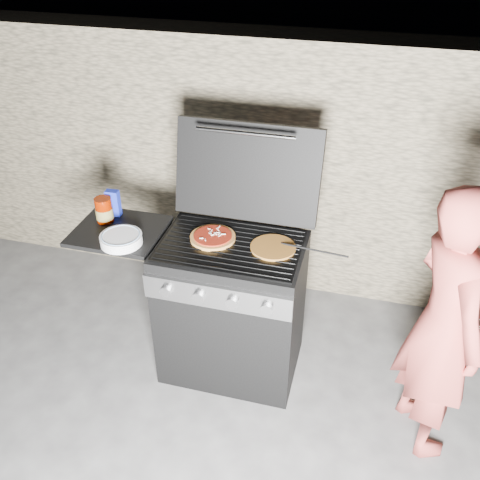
% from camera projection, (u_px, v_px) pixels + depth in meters
% --- Properties ---
extents(ground, '(50.00, 50.00, 0.00)m').
position_uv_depth(ground, '(232.00, 362.00, 3.42)').
color(ground, '#3F3E3E').
extents(stone_wall, '(8.00, 0.35, 1.80)m').
position_uv_depth(stone_wall, '(271.00, 166.00, 3.77)').
color(stone_wall, gray).
rests_on(stone_wall, ground).
extents(gas_grill, '(1.34, 0.79, 0.91)m').
position_uv_depth(gas_grill, '(192.00, 301.00, 3.22)').
color(gas_grill, black).
rests_on(gas_grill, ground).
extents(pizza_topped, '(0.33, 0.33, 0.03)m').
position_uv_depth(pizza_topped, '(213.00, 237.00, 2.95)').
color(pizza_topped, tan).
rests_on(pizza_topped, gas_grill).
extents(pizza_plain, '(0.32, 0.32, 0.01)m').
position_uv_depth(pizza_plain, '(273.00, 247.00, 2.88)').
color(pizza_plain, '#B77629').
rests_on(pizza_plain, gas_grill).
extents(sauce_jar, '(0.12, 0.12, 0.15)m').
position_uv_depth(sauce_jar, '(104.00, 210.00, 3.09)').
color(sauce_jar, '#721600').
rests_on(sauce_jar, gas_grill).
extents(blue_carton, '(0.08, 0.05, 0.16)m').
position_uv_depth(blue_carton, '(113.00, 203.00, 3.15)').
color(blue_carton, '#1626AC').
rests_on(blue_carton, gas_grill).
extents(plate_stack, '(0.26, 0.26, 0.05)m').
position_uv_depth(plate_stack, '(121.00, 239.00, 2.93)').
color(plate_stack, white).
rests_on(plate_stack, gas_grill).
extents(person, '(0.56, 0.66, 1.53)m').
position_uv_depth(person, '(444.00, 326.00, 2.59)').
color(person, '#B1433C').
rests_on(person, ground).
extents(tongs, '(0.37, 0.15, 0.08)m').
position_uv_depth(tongs, '(313.00, 251.00, 2.80)').
color(tongs, black).
rests_on(tongs, gas_grill).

